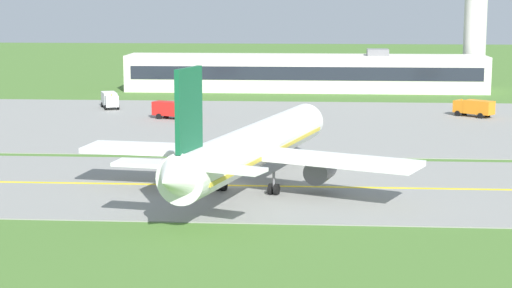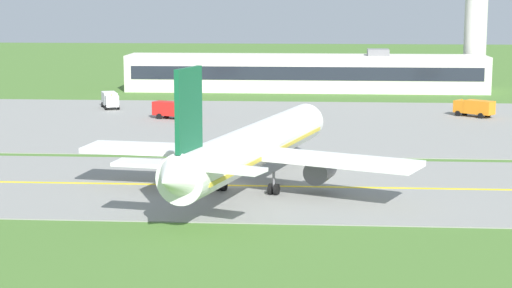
{
  "view_description": "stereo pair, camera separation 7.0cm",
  "coord_description": "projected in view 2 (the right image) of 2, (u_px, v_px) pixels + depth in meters",
  "views": [
    {
      "loc": [
        8.26,
        -83.1,
        18.26
      ],
      "look_at": [
        2.2,
        1.06,
        4.0
      ],
      "focal_mm": 62.31,
      "sensor_mm": 36.0,
      "label": 1
    },
    {
      "loc": [
        8.33,
        -83.09,
        18.26
      ],
      "look_at": [
        2.2,
        1.06,
        4.0
      ],
      "focal_mm": 62.31,
      "sensor_mm": 36.0,
      "label": 2
    }
  ],
  "objects": [
    {
      "name": "ground_plane",
      "position": [
        232.0,
        186.0,
        85.36
      ],
      "size": [
        500.0,
        500.0,
        0.0
      ],
      "primitive_type": "plane",
      "color": "#47702D"
    },
    {
      "name": "taxiway_strip",
      "position": [
        232.0,
        186.0,
        85.35
      ],
      "size": [
        240.0,
        28.0,
        0.1
      ],
      "primitive_type": "cube",
      "color": "gray",
      "rests_on": "ground"
    },
    {
      "name": "apron_pad",
      "position": [
        332.0,
        124.0,
        125.93
      ],
      "size": [
        140.0,
        52.0,
        0.1
      ],
      "primitive_type": "cube",
      "color": "gray",
      "rests_on": "ground"
    },
    {
      "name": "taxiway_centreline",
      "position": [
        232.0,
        185.0,
        85.34
      ],
      "size": [
        220.0,
        0.6,
        0.01
      ],
      "primitive_type": "cube",
      "color": "yellow",
      "rests_on": "taxiway_strip"
    },
    {
      "name": "airplane_lead",
      "position": [
        253.0,
        147.0,
        83.13
      ],
      "size": [
        31.96,
        39.01,
        12.7
      ],
      "color": "white",
      "rests_on": "ground"
    },
    {
      "name": "service_truck_baggage",
      "position": [
        474.0,
        107.0,
        133.03
      ],
      "size": [
        5.97,
        5.35,
        2.6
      ],
      "color": "orange",
      "rests_on": "ground"
    },
    {
      "name": "service_truck_fuel",
      "position": [
        173.0,
        109.0,
        130.78
      ],
      "size": [
        6.33,
        4.1,
        2.6
      ],
      "color": "red",
      "rests_on": "ground"
    },
    {
      "name": "service_truck_catering",
      "position": [
        110.0,
        99.0,
        143.01
      ],
      "size": [
        4.07,
        6.34,
        2.6
      ],
      "color": "silver",
      "rests_on": "ground"
    },
    {
      "name": "terminal_building",
      "position": [
        306.0,
        73.0,
        168.9
      ],
      "size": [
        68.1,
        9.65,
        8.06
      ],
      "color": "beige",
      "rests_on": "ground"
    },
    {
      "name": "control_tower",
      "position": [
        477.0,
        3.0,
        173.42
      ],
      "size": [
        7.6,
        7.6,
        27.71
      ],
      "color": "silver",
      "rests_on": "ground"
    }
  ]
}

